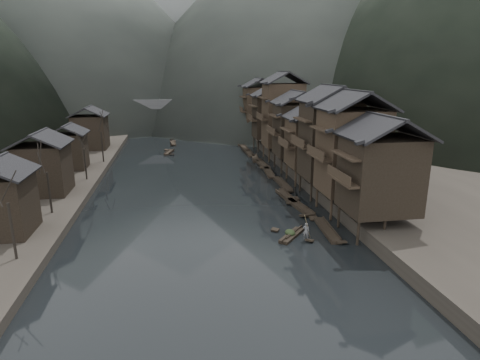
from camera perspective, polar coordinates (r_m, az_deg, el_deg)
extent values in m
plane|color=black|center=(47.90, -4.85, -5.23)|extent=(300.00, 300.00, 0.00)
cube|color=#2D2823|center=(94.33, 14.81, 5.14)|extent=(40.00, 200.00, 1.80)
cube|color=#2D2823|center=(91.93, -29.40, 3.22)|extent=(40.00, 200.00, 1.20)
cylinder|color=black|center=(41.53, 16.45, -7.22)|extent=(0.30, 0.30, 2.90)
cylinder|color=black|center=(45.58, 13.87, -4.99)|extent=(0.30, 0.30, 2.90)
cylinder|color=black|center=(42.76, 19.80, -6.85)|extent=(0.30, 0.30, 2.90)
cylinder|color=black|center=(46.70, 16.99, -4.72)|extent=(0.30, 0.30, 2.90)
cube|color=black|center=(43.36, 19.31, 0.69)|extent=(7.00, 6.00, 7.72)
cube|color=#2F241A|center=(41.71, 14.42, -0.03)|extent=(1.20, 5.70, 0.25)
cylinder|color=#2F241A|center=(47.48, 12.85, -4.09)|extent=(0.30, 0.30, 2.90)
cylinder|color=#2F241A|center=(51.72, 10.88, -2.37)|extent=(0.30, 0.30, 2.90)
cylinder|color=#2F241A|center=(48.56, 15.86, -3.86)|extent=(0.30, 0.30, 2.90)
cylinder|color=#2F241A|center=(52.71, 13.69, -2.19)|extent=(0.30, 0.30, 2.90)
cube|color=#2F241A|center=(49.22, 15.59, 3.91)|extent=(7.00, 6.00, 9.82)
cube|color=#2F241A|center=(47.79, 11.18, 3.26)|extent=(1.20, 5.70, 0.25)
cylinder|color=black|center=(53.69, 10.08, -1.66)|extent=(0.30, 0.30, 2.90)
cylinder|color=black|center=(58.05, 8.54, -0.30)|extent=(0.30, 0.30, 2.90)
cylinder|color=black|center=(54.64, 12.81, -1.51)|extent=(0.30, 0.30, 2.90)
cylinder|color=black|center=(58.93, 11.08, -0.18)|extent=(0.30, 0.30, 2.90)
cube|color=black|center=(55.51, 12.61, 5.54)|extent=(7.00, 6.00, 10.17)
cube|color=#2F241A|center=(54.24, 8.64, 4.97)|extent=(1.20, 5.70, 0.25)
cylinder|color=#2F241A|center=(60.07, 7.90, 0.26)|extent=(0.30, 0.30, 2.90)
cylinder|color=#2F241A|center=(64.52, 6.66, 1.35)|extent=(0.30, 0.30, 2.90)
cylinder|color=#2F241A|center=(60.92, 10.38, 0.36)|extent=(0.30, 0.30, 2.90)
cylinder|color=#2F241A|center=(65.32, 8.98, 1.44)|extent=(0.30, 0.30, 2.90)
cube|color=#2F241A|center=(62.21, 10.16, 5.29)|extent=(7.00, 6.00, 7.16)
cube|color=#2F241A|center=(61.07, 6.59, 4.90)|extent=(1.20, 5.70, 0.25)
cylinder|color=black|center=(67.51, 5.92, 2.00)|extent=(0.30, 0.30, 2.90)
cylinder|color=black|center=(72.03, 4.93, 2.87)|extent=(0.30, 0.30, 2.90)
cylinder|color=black|center=(68.27, 8.15, 2.08)|extent=(0.30, 0.30, 2.90)
cylinder|color=black|center=(72.75, 7.04, 2.94)|extent=(0.30, 0.30, 2.90)
cube|color=black|center=(69.59, 8.02, 7.08)|extent=(7.00, 6.00, 8.73)
cube|color=#2F241A|center=(68.57, 4.79, 6.69)|extent=(1.20, 5.70, 0.25)
cylinder|color=#2F241A|center=(76.02, 4.16, 3.55)|extent=(0.30, 0.30, 2.90)
cylinder|color=#2F241A|center=(80.60, 3.37, 4.24)|extent=(0.30, 0.30, 2.90)
cylinder|color=#2F241A|center=(76.70, 6.16, 3.61)|extent=(0.30, 0.30, 2.90)
cylinder|color=#2F241A|center=(81.24, 5.27, 4.29)|extent=(0.30, 0.30, 2.90)
cube|color=#2F241A|center=(77.97, 6.10, 9.15)|extent=(7.00, 6.00, 11.79)
cube|color=#2F241A|center=(77.07, 3.18, 8.70)|extent=(1.20, 5.70, 0.25)
cylinder|color=black|center=(85.59, 2.61, 4.91)|extent=(0.30, 0.30, 2.90)
cylinder|color=black|center=(90.22, 1.98, 5.45)|extent=(0.30, 0.30, 2.90)
cylinder|color=black|center=(86.20, 4.41, 4.95)|extent=(0.30, 0.30, 2.90)
cylinder|color=black|center=(90.79, 3.69, 5.49)|extent=(0.30, 0.30, 2.90)
cube|color=black|center=(87.75, 4.33, 8.90)|extent=(7.00, 6.00, 8.81)
cube|color=#2F241A|center=(86.95, 1.74, 8.59)|extent=(1.20, 5.70, 0.25)
cylinder|color=#2F241A|center=(97.19, 1.15, 6.17)|extent=(0.30, 0.30, 2.90)
cylinder|color=#2F241A|center=(101.86, 0.66, 6.60)|extent=(0.30, 0.30, 2.90)
cylinder|color=#2F241A|center=(97.72, 2.74, 6.21)|extent=(0.30, 0.30, 2.90)
cylinder|color=#2F241A|center=(102.37, 2.18, 6.63)|extent=(0.30, 0.30, 2.90)
cube|color=#2F241A|center=(99.32, 2.70, 10.09)|extent=(7.00, 6.00, 10.24)
cube|color=#2F241A|center=(98.62, 0.39, 9.77)|extent=(1.20, 5.70, 0.25)
cube|color=black|center=(46.00, -30.93, -2.79)|extent=(5.50, 5.50, 6.00)
cube|color=black|center=(58.71, -26.17, 1.62)|extent=(6.00, 6.00, 6.50)
cube|color=black|center=(72.00, -23.08, 3.97)|extent=(5.00, 5.00, 5.80)
cube|color=black|center=(89.28, -20.51, 6.54)|extent=(6.50, 6.50, 6.80)
cylinder|color=black|center=(39.39, -29.27, -6.02)|extent=(0.24, 0.24, 5.11)
cylinder|color=black|center=(50.20, -24.84, -1.33)|extent=(0.24, 0.24, 4.82)
cylinder|color=black|center=(64.11, -21.50, 2.30)|extent=(0.24, 0.24, 4.59)
cylinder|color=black|center=(75.64, -19.71, 4.63)|extent=(0.24, 0.24, 5.39)
cube|color=black|center=(44.58, 12.21, -6.93)|extent=(1.64, 7.06, 0.30)
cube|color=black|center=(44.52, 12.23, -6.72)|extent=(1.68, 6.92, 0.10)
cube|color=black|center=(47.35, 10.47, -5.31)|extent=(1.00, 0.93, 0.35)
cube|color=black|center=(41.79, 14.23, -8.41)|extent=(1.00, 0.93, 0.35)
cube|color=black|center=(51.14, 8.43, -3.81)|extent=(2.02, 6.82, 0.30)
cube|color=black|center=(51.08, 8.44, -3.62)|extent=(2.05, 6.70, 0.10)
cube|color=black|center=(54.12, 7.87, -2.55)|extent=(1.04, 0.95, 0.34)
cube|color=black|center=(48.10, 9.07, -4.91)|extent=(1.04, 0.95, 0.34)
cube|color=black|center=(54.99, 6.60, -2.37)|extent=(1.62, 6.11, 0.30)
cube|color=black|center=(54.94, 6.61, -2.19)|extent=(1.66, 6.00, 0.10)
cube|color=black|center=(57.67, 6.07, -1.37)|extent=(1.00, 0.82, 0.33)
cube|color=black|center=(52.25, 7.20, -3.19)|extent=(1.00, 0.82, 0.33)
cube|color=black|center=(60.64, 6.09, -0.67)|extent=(1.11, 7.40, 0.30)
cube|color=black|center=(60.59, 6.10, -0.50)|extent=(1.16, 7.25, 0.10)
cube|color=black|center=(63.90, 5.26, 0.32)|extent=(0.94, 0.91, 0.36)
cube|color=black|center=(57.32, 7.03, -1.50)|extent=(0.94, 0.91, 0.36)
cube|color=black|center=(67.72, 4.07, 1.09)|extent=(1.68, 7.23, 0.30)
cube|color=black|center=(67.68, 4.08, 1.23)|extent=(1.72, 7.09, 0.10)
cube|color=black|center=(70.87, 3.22, 1.86)|extent=(1.00, 0.95, 0.35)
cube|color=black|center=(64.53, 5.01, 0.47)|extent=(1.00, 0.95, 0.35)
cube|color=black|center=(73.31, 3.17, 2.21)|extent=(1.54, 7.57, 0.30)
cube|color=black|center=(73.27, 3.17, 2.34)|extent=(1.59, 7.42, 0.10)
cube|color=black|center=(76.75, 2.75, 2.92)|extent=(0.99, 0.97, 0.36)
cube|color=black|center=(69.81, 3.63, 1.65)|extent=(0.99, 0.97, 0.36)
cube|color=black|center=(78.75, 2.11, 3.14)|extent=(1.91, 6.83, 0.30)
cube|color=black|center=(78.72, 2.11, 3.27)|extent=(1.95, 6.70, 0.10)
cube|color=black|center=(81.74, 1.40, 3.70)|extent=(1.03, 0.94, 0.34)
cube|color=black|center=(75.73, 2.89, 2.74)|extent=(1.03, 0.94, 0.34)
cube|color=black|center=(83.11, 1.32, 3.79)|extent=(1.30, 6.49, 0.30)
cube|color=black|center=(83.07, 1.32, 3.92)|extent=(1.35, 6.37, 0.10)
cube|color=black|center=(86.05, 0.88, 4.29)|extent=(0.96, 0.82, 0.34)
cube|color=black|center=(80.11, 1.80, 3.46)|extent=(0.96, 0.82, 0.34)
cube|color=black|center=(88.53, 0.66, 4.51)|extent=(1.17, 6.99, 0.30)
cube|color=black|center=(88.50, 0.67, 4.63)|extent=(1.23, 6.86, 0.10)
cube|color=black|center=(91.75, 0.28, 4.99)|extent=(0.94, 0.87, 0.35)
cube|color=black|center=(85.28, 1.08, 4.19)|extent=(0.94, 0.87, 0.35)
cube|color=black|center=(94.62, -0.10, 5.22)|extent=(1.41, 6.25, 0.30)
cube|color=black|center=(94.58, -0.10, 5.33)|extent=(1.46, 6.12, 0.10)
cube|color=black|center=(97.46, -0.46, 5.60)|extent=(0.97, 0.81, 0.33)
cube|color=black|center=(91.73, 0.29, 4.99)|extent=(0.97, 0.81, 0.33)
cube|color=black|center=(85.59, -10.04, 3.90)|extent=(2.22, 5.19, 0.30)
cube|color=black|center=(85.55, -10.05, 4.02)|extent=(2.24, 5.10, 0.10)
cube|color=black|center=(87.90, -10.43, 4.27)|extent=(0.98, 0.82, 0.30)
cube|color=black|center=(83.23, -9.64, 3.70)|extent=(0.98, 0.82, 0.30)
cube|color=black|center=(96.23, -9.50, 5.18)|extent=(1.46, 5.66, 0.30)
cube|color=black|center=(96.20, -9.51, 5.29)|extent=(1.50, 5.55, 0.10)
cube|color=black|center=(98.85, -9.38, 5.53)|extent=(0.91, 0.76, 0.32)
cube|color=black|center=(93.57, -9.64, 4.98)|extent=(0.91, 0.76, 0.32)
cube|color=black|center=(103.85, -8.68, 5.95)|extent=(4.57, 5.24, 0.30)
cube|color=black|center=(103.82, -8.68, 6.05)|extent=(4.53, 5.18, 0.10)
cube|color=black|center=(106.05, -7.71, 6.26)|extent=(1.13, 1.11, 0.32)
cube|color=black|center=(101.64, -9.69, 5.79)|extent=(1.13, 1.11, 0.32)
cube|color=#4C4C4F|center=(117.19, -7.83, 10.51)|extent=(40.00, 6.00, 1.60)
cube|color=#4C4C4F|center=(114.40, -7.82, 11.05)|extent=(40.00, 0.50, 1.00)
cube|color=#4C4C4F|center=(119.78, -7.90, 11.24)|extent=(40.00, 0.50, 1.00)
cube|color=#4C4C4F|center=(118.03, -14.64, 8.25)|extent=(3.20, 6.00, 6.40)
cube|color=#4C4C4F|center=(117.54, -9.98, 8.48)|extent=(3.20, 6.00, 6.40)
cube|color=#4C4C4F|center=(117.79, -5.55, 8.65)|extent=(3.20, 6.00, 6.40)
cube|color=#4C4C4F|center=(118.80, -0.92, 8.78)|extent=(3.20, 6.00, 6.40)
cone|color=#474F49|center=(187.52, -25.63, 21.88)|extent=(168.00, 168.00, 85.33)
cube|color=black|center=(42.52, 7.37, -7.82)|extent=(3.60, 4.01, 0.30)
cube|color=black|center=(42.45, 7.38, -7.60)|extent=(3.58, 3.97, 0.10)
cube|color=black|center=(43.56, 5.02, -6.97)|extent=(0.99, 0.95, 0.29)
cube|color=black|center=(41.46, 9.86, -8.34)|extent=(0.99, 0.95, 0.29)
ellipsoid|color=black|center=(42.40, 7.15, -7.00)|extent=(1.06, 1.39, 0.64)
imported|color=slate|center=(41.26, 9.39, -6.88)|extent=(0.78, 0.70, 1.79)
cylinder|color=#8C7A51|center=(40.35, 9.84, -3.13)|extent=(1.66, 2.18, 3.87)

